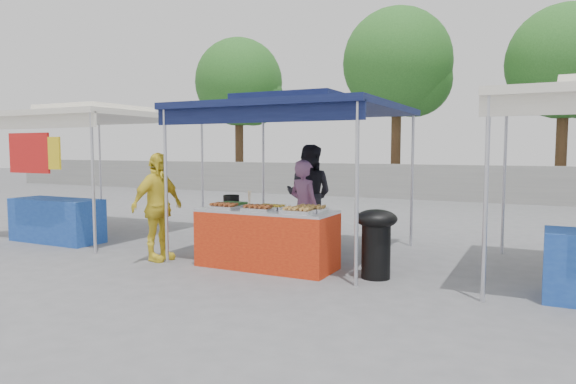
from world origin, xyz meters
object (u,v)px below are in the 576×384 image
at_px(wok_burner, 376,237).
at_px(customer_person, 157,207).
at_px(helper_man, 309,195).
at_px(vendor_woman, 304,209).
at_px(cooking_pot, 231,200).
at_px(vendor_table, 267,238).

height_order(wok_burner, customer_person, customer_person).
relative_size(wok_burner, customer_person, 0.56).
height_order(wok_burner, helper_man, helper_man).
xyz_separation_m(vendor_woman, customer_person, (-1.93, -1.20, 0.06)).
relative_size(cooking_pot, customer_person, 0.15).
xyz_separation_m(wok_burner, vendor_woman, (-1.41, 0.78, 0.22)).
distance_m(cooking_pot, wok_burner, 2.47).
xyz_separation_m(vendor_table, wok_burner, (1.61, 0.10, 0.13)).
bearing_deg(cooking_pot, wok_burner, -5.88).
bearing_deg(vendor_woman, wok_burner, 170.70).
height_order(cooking_pot, wok_burner, cooking_pot).
xyz_separation_m(vendor_table, helper_man, (-0.20, 1.95, 0.47)).
distance_m(vendor_table, customer_person, 1.81).
xyz_separation_m(cooking_pot, customer_person, (-0.91, -0.67, -0.09)).
bearing_deg(helper_man, vendor_table, 90.75).
relative_size(vendor_table, wok_burner, 2.15).
xyz_separation_m(vendor_table, cooking_pot, (-0.83, 0.35, 0.50)).
xyz_separation_m(vendor_table, vendor_woman, (0.19, 0.88, 0.35)).
bearing_deg(cooking_pot, vendor_table, -23.04).
bearing_deg(helper_man, wok_burner, 129.22).
bearing_deg(cooking_pot, vendor_woman, 27.57).
bearing_deg(helper_man, cooking_pot, 63.52).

